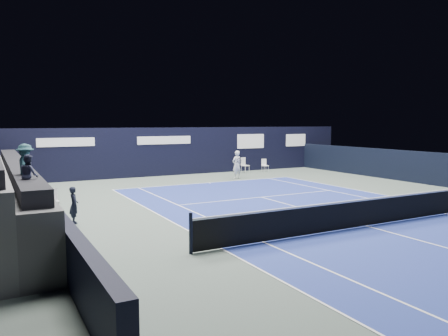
# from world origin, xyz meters

# --- Properties ---
(ground) EXTENTS (48.00, 48.00, 0.00)m
(ground) POSITION_xyz_m (0.00, 2.00, 0.00)
(ground) COLOR #4C5A53
(ground) RESTS_ON ground
(court_surface) EXTENTS (10.97, 23.77, 0.01)m
(court_surface) POSITION_xyz_m (0.00, 0.00, 0.00)
(court_surface) COLOR navy
(court_surface) RESTS_ON ground
(enclosure_wall_right) EXTENTS (0.30, 22.00, 1.80)m
(enclosure_wall_right) POSITION_xyz_m (10.50, 6.00, 0.90)
(enclosure_wall_right) COLOR black
(enclosure_wall_right) RESTS_ON ground
(folding_chair_back_a) EXTENTS (0.56, 0.59, 1.03)m
(folding_chair_back_a) POSITION_xyz_m (4.49, 15.45, 0.69)
(folding_chair_back_a) COLOR silver
(folding_chair_back_a) RESTS_ON ground
(folding_chair_back_b) EXTENTS (0.41, 0.39, 0.88)m
(folding_chair_back_b) POSITION_xyz_m (6.07, 15.24, 0.50)
(folding_chair_back_b) COLOR white
(folding_chair_back_b) RESTS_ON ground
(line_judge_chair) EXTENTS (0.43, 0.42, 0.90)m
(line_judge_chair) POSITION_xyz_m (-8.87, 7.45, 0.51)
(line_judge_chair) COLOR silver
(line_judge_chair) RESTS_ON ground
(line_judge) EXTENTS (0.32, 0.47, 1.27)m
(line_judge) POSITION_xyz_m (-8.48, 5.09, 0.63)
(line_judge) COLOR black
(line_judge) RESTS_ON ground
(court_markings) EXTENTS (11.03, 23.83, 0.00)m
(court_markings) POSITION_xyz_m (0.00, 0.00, 0.01)
(court_markings) COLOR white
(court_markings) RESTS_ON court_surface
(tennis_net) EXTENTS (12.90, 0.10, 1.10)m
(tennis_net) POSITION_xyz_m (0.00, 0.00, 0.51)
(tennis_net) COLOR black
(tennis_net) RESTS_ON ground
(back_sponsor_wall) EXTENTS (26.00, 0.63, 3.10)m
(back_sponsor_wall) POSITION_xyz_m (0.01, 16.50, 1.55)
(back_sponsor_wall) COLOR black
(back_sponsor_wall) RESTS_ON ground
(side_barrier_left) EXTENTS (0.33, 22.00, 1.20)m
(side_barrier_left) POSITION_xyz_m (-9.50, 5.97, 0.60)
(side_barrier_left) COLOR black
(side_barrier_left) RESTS_ON ground
(tennis_player) EXTENTS (0.70, 0.88, 1.72)m
(tennis_player) POSITION_xyz_m (2.35, 12.72, 0.86)
(tennis_player) COLOR white
(tennis_player) RESTS_ON ground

